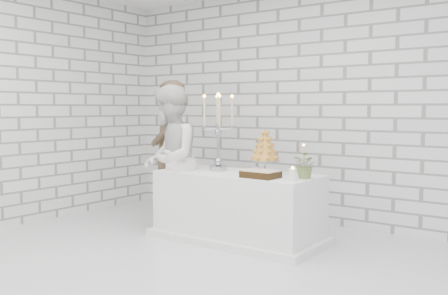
# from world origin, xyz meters

# --- Properties ---
(ground) EXTENTS (6.00, 5.00, 0.01)m
(ground) POSITION_xyz_m (0.00, 0.00, 0.00)
(ground) COLOR silver
(ground) RESTS_ON ground
(wall_back) EXTENTS (6.00, 0.01, 3.00)m
(wall_back) POSITION_xyz_m (0.00, 2.50, 1.50)
(wall_back) COLOR white
(wall_back) RESTS_ON ground
(cake_table) EXTENTS (1.80, 0.80, 0.75)m
(cake_table) POSITION_xyz_m (-0.38, 1.22, 0.38)
(cake_table) COLOR white
(cake_table) RESTS_ON ground
(groom) EXTENTS (0.72, 0.79, 1.81)m
(groom) POSITION_xyz_m (-1.59, 1.44, 0.90)
(groom) COLOR #3F2D1E
(groom) RESTS_ON ground
(bride) EXTENTS (1.00, 1.06, 1.73)m
(bride) POSITION_xyz_m (-1.18, 1.00, 0.86)
(bride) COLOR white
(bride) RESTS_ON ground
(candelabra) EXTENTS (0.38, 0.38, 0.88)m
(candelabra) POSITION_xyz_m (-0.67, 1.26, 1.19)
(candelabra) COLOR #9F9FA9
(candelabra) RESTS_ON cake_table
(croquembouche) EXTENTS (0.41, 0.41, 0.50)m
(croquembouche) POSITION_xyz_m (-0.07, 1.28, 1.00)
(croquembouche) COLOR #B27320
(croquembouche) RESTS_ON cake_table
(chocolate_cake) EXTENTS (0.37, 0.27, 0.08)m
(chocolate_cake) POSITION_xyz_m (0.03, 1.03, 0.79)
(chocolate_cake) COLOR black
(chocolate_cake) RESTS_ON cake_table
(pillar_candle) EXTENTS (0.08, 0.08, 0.12)m
(pillar_candle) POSITION_xyz_m (0.41, 1.03, 0.81)
(pillar_candle) COLOR white
(pillar_candle) RESTS_ON cake_table
(extra_taper) EXTENTS (0.06, 0.06, 0.32)m
(extra_taper) POSITION_xyz_m (0.35, 1.35, 0.91)
(extra_taper) COLOR beige
(extra_taper) RESTS_ON cake_table
(flowers) EXTENTS (0.31, 0.30, 0.28)m
(flowers) POSITION_xyz_m (0.44, 1.24, 0.89)
(flowers) COLOR #375F2D
(flowers) RESTS_ON cake_table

